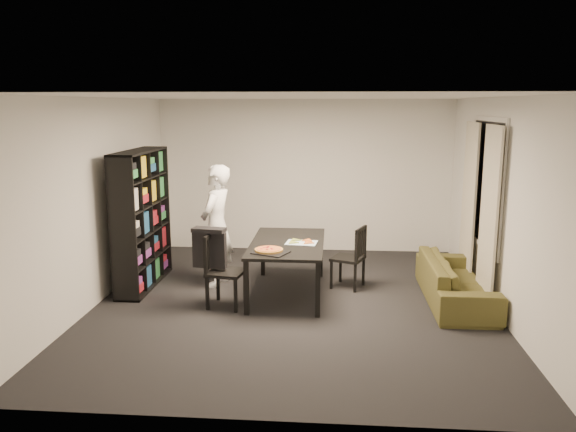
# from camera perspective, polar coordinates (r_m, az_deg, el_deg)

# --- Properties ---
(room) EXTENTS (5.01, 5.51, 2.61)m
(room) POSITION_cam_1_polar(r_m,az_deg,el_deg) (6.97, 0.57, 1.26)
(room) COLOR black
(room) RESTS_ON ground
(window_pane) EXTENTS (0.02, 1.40, 1.60)m
(window_pane) POSITION_cam_1_polar(r_m,az_deg,el_deg) (7.78, 19.51, 3.15)
(window_pane) COLOR black
(window_pane) RESTS_ON room
(window_frame) EXTENTS (0.03, 1.52, 1.72)m
(window_frame) POSITION_cam_1_polar(r_m,az_deg,el_deg) (7.77, 19.48, 3.15)
(window_frame) COLOR white
(window_frame) RESTS_ON room
(curtain_left) EXTENTS (0.03, 0.70, 2.25)m
(curtain_left) POSITION_cam_1_polar(r_m,az_deg,el_deg) (7.31, 19.72, -0.12)
(curtain_left) COLOR beige
(curtain_left) RESTS_ON room
(curtain_right) EXTENTS (0.03, 0.70, 2.25)m
(curtain_right) POSITION_cam_1_polar(r_m,az_deg,el_deg) (8.30, 17.89, 1.29)
(curtain_right) COLOR beige
(curtain_right) RESTS_ON room
(bookshelf) EXTENTS (0.35, 1.50, 1.90)m
(bookshelf) POSITION_cam_1_polar(r_m,az_deg,el_deg) (8.05, -14.62, -0.29)
(bookshelf) COLOR black
(bookshelf) RESTS_ON room
(dining_table) EXTENTS (0.96, 1.72, 0.72)m
(dining_table) POSITION_cam_1_polar(r_m,az_deg,el_deg) (7.47, -0.06, -3.13)
(dining_table) COLOR black
(dining_table) RESTS_ON room
(chair_left) EXTENTS (0.50, 0.50, 0.93)m
(chair_left) POSITION_cam_1_polar(r_m,az_deg,el_deg) (7.12, -6.99, -4.98)
(chair_left) COLOR black
(chair_left) RESTS_ON room
(chair_right) EXTENTS (0.53, 0.53, 0.87)m
(chair_right) POSITION_cam_1_polar(r_m,az_deg,el_deg) (7.80, 6.68, -3.78)
(chair_right) COLOR black
(chair_right) RESTS_ON room
(draped_jacket) EXTENTS (0.44, 0.25, 0.51)m
(draped_jacket) POSITION_cam_1_polar(r_m,az_deg,el_deg) (7.10, -7.99, -3.05)
(draped_jacket) COLOR black
(draped_jacket) RESTS_ON chair_left
(person) EXTENTS (0.54, 0.70, 1.70)m
(person) POSITION_cam_1_polar(r_m,az_deg,el_deg) (7.87, -7.27, -1.00)
(person) COLOR white
(person) RESTS_ON room
(baking_tray) EXTENTS (0.49, 0.45, 0.01)m
(baking_tray) POSITION_cam_1_polar(r_m,az_deg,el_deg) (6.91, -1.76, -3.72)
(baking_tray) COLOR black
(baking_tray) RESTS_ON dining_table
(pepperoni_pizza) EXTENTS (0.35, 0.35, 0.03)m
(pepperoni_pizza) POSITION_cam_1_polar(r_m,az_deg,el_deg) (6.96, -1.96, -3.44)
(pepperoni_pizza) COLOR #B07C33
(pepperoni_pizza) RESTS_ON dining_table
(kitchen_towel) EXTENTS (0.43, 0.34, 0.01)m
(kitchen_towel) POSITION_cam_1_polar(r_m,az_deg,el_deg) (7.40, 1.38, -2.73)
(kitchen_towel) COLOR white
(kitchen_towel) RESTS_ON dining_table
(pizza_slices) EXTENTS (0.46, 0.42, 0.01)m
(pizza_slices) POSITION_cam_1_polar(r_m,az_deg,el_deg) (7.43, 1.30, -2.58)
(pizza_slices) COLOR gold
(pizza_slices) RESTS_ON dining_table
(sofa) EXTENTS (0.75, 1.91, 0.56)m
(sofa) POSITION_cam_1_polar(r_m,az_deg,el_deg) (7.60, 16.68, -6.30)
(sofa) COLOR #3E3A19
(sofa) RESTS_ON room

